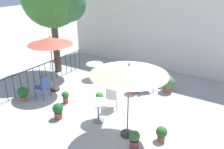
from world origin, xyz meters
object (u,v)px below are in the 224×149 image
object	(u,v)px
potted_plant_4	(65,97)
potted_plant_8	(42,79)
cafe_table_0	(95,68)
potted_plant_5	(100,96)
potted_plant_6	(161,133)
potted_plant_1	(168,83)
patio_umbrella_1	(50,42)
potted_plant_7	(133,84)
cafe_table_1	(98,108)
potted_plant_3	(58,110)
patio_chair_2	(44,86)
potted_plant_2	(23,93)
potted_plant_0	(134,139)
patio_chair_0	(111,96)
patio_umbrella_0	(129,70)
patio_chair_1	(146,79)

from	to	relation	value
potted_plant_4	potted_plant_8	bearing A→B (deg)	164.16
cafe_table_0	potted_plant_5	world-z (taller)	cafe_table_0
potted_plant_6	potted_plant_1	bearing A→B (deg)	107.80
potted_plant_5	potted_plant_1	bearing A→B (deg)	51.15
patio_umbrella_1	potted_plant_7	bearing A→B (deg)	28.20
cafe_table_0	cafe_table_1	distance (m)	3.84
potted_plant_6	potted_plant_3	bearing A→B (deg)	-167.70
patio_umbrella_1	potted_plant_4	xyz separation A→B (m)	(1.22, -0.62, -1.94)
patio_chair_2	potted_plant_5	world-z (taller)	patio_chair_2
potted_plant_2	potted_plant_5	distance (m)	3.15
potted_plant_6	potted_plant_8	world-z (taller)	potted_plant_8
potted_plant_0	potted_plant_6	size ratio (longest dim) A/B	1.18
patio_umbrella_1	patio_chair_0	world-z (taller)	patio_umbrella_1
potted_plant_2	potted_plant_4	distance (m)	1.79
cafe_table_1	potted_plant_7	distance (m)	2.64
patio_umbrella_0	potted_plant_5	xyz separation A→B (m)	(-2.00, 1.29, -1.98)
patio_chair_1	cafe_table_1	bearing A→B (deg)	-96.71
cafe_table_0	patio_chair_0	xyz separation A→B (m)	(2.30, -2.07, 0.01)
patio_umbrella_0	potted_plant_3	xyz separation A→B (m)	(-2.58, -0.47, -1.92)
patio_umbrella_0	potted_plant_1	world-z (taller)	patio_umbrella_0
potted_plant_1	potted_plant_2	bearing A→B (deg)	-139.83
potted_plant_1	potted_plant_8	bearing A→B (deg)	-151.74
patio_umbrella_0	potted_plant_4	distance (m)	3.73
potted_plant_1	potted_plant_3	size ratio (longest dim) A/B	1.25
potted_plant_4	potted_plant_7	bearing A→B (deg)	50.77
patio_umbrella_1	potted_plant_1	size ratio (longest dim) A/B	3.34
patio_chair_1	potted_plant_0	bearing A→B (deg)	-69.57
potted_plant_2	potted_plant_3	xyz separation A→B (m)	(2.17, -0.22, -0.00)
potted_plant_0	potted_plant_5	world-z (taller)	potted_plant_0
cafe_table_1	potted_plant_5	distance (m)	1.38
cafe_table_0	potted_plant_5	xyz separation A→B (m)	(1.62, -1.89, -0.28)
potted_plant_4	potted_plant_5	world-z (taller)	potted_plant_4
patio_umbrella_0	patio_chair_0	size ratio (longest dim) A/B	2.53
patio_umbrella_0	potted_plant_5	bearing A→B (deg)	147.18
potted_plant_0	potted_plant_6	bearing A→B (deg)	54.08
potted_plant_3	potted_plant_6	world-z (taller)	potted_plant_3
potted_plant_0	potted_plant_2	xyz separation A→B (m)	(-5.23, 0.19, 0.01)
patio_umbrella_0	cafe_table_0	bearing A→B (deg)	138.71
cafe_table_1	potted_plant_2	xyz separation A→B (m)	(-3.49, -0.41, -0.20)
potted_plant_0	potted_plant_8	xyz separation A→B (m)	(-5.49, 1.49, 0.10)
cafe_table_0	patio_chair_0	world-z (taller)	patio_chair_0
potted_plant_0	potted_plant_4	distance (m)	3.74
patio_umbrella_1	potted_plant_7	xyz separation A→B (m)	(3.08, 1.65, -1.82)
patio_chair_1	potted_plant_4	size ratio (longest dim) A/B	1.93
patio_chair_2	potted_plant_3	size ratio (longest dim) A/B	1.66
cafe_table_1	potted_plant_8	xyz separation A→B (m)	(-3.75, 0.89, -0.11)
potted_plant_2	potted_plant_8	distance (m)	1.33
potted_plant_5	potted_plant_4	bearing A→B (deg)	-145.60
patio_umbrella_0	potted_plant_1	distance (m)	4.14
patio_chair_0	potted_plant_7	size ratio (longest dim) A/B	1.35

